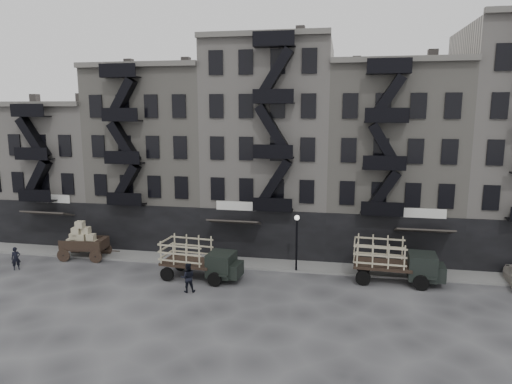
% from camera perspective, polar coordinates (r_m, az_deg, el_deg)
% --- Properties ---
extents(ground, '(140.00, 140.00, 0.00)m').
position_cam_1_polar(ground, '(32.04, -0.89, -11.22)').
color(ground, '#38383A').
rests_on(ground, ground).
extents(sidewalk, '(55.00, 2.50, 0.15)m').
position_cam_1_polar(sidewalk, '(35.47, 0.33, -8.93)').
color(sidewalk, slate).
rests_on(sidewalk, ground).
extents(building_west, '(10.00, 11.35, 13.20)m').
position_cam_1_polar(building_west, '(47.25, -22.85, 2.48)').
color(building_west, '#A49E97').
rests_on(building_west, ground).
extents(building_midwest, '(10.00, 11.35, 16.20)m').
position_cam_1_polar(building_midwest, '(42.39, -11.60, 4.32)').
color(building_midwest, gray).
rests_on(building_midwest, ground).
extents(building_center, '(10.00, 11.35, 18.20)m').
position_cam_1_polar(building_center, '(39.62, 1.93, 5.57)').
color(building_center, '#A49E97').
rests_on(building_center, ground).
extents(building_mideast, '(10.00, 11.35, 16.20)m').
position_cam_1_polar(building_mideast, '(39.47, 16.45, 3.69)').
color(building_mideast, gray).
rests_on(building_mideast, ground).
extents(lamp_post, '(0.36, 0.36, 4.28)m').
position_cam_1_polar(lamp_post, '(33.18, 5.11, -5.43)').
color(lamp_post, black).
rests_on(lamp_post, ground).
extents(wagon, '(3.79, 2.25, 3.08)m').
position_cam_1_polar(wagon, '(38.87, -20.82, -5.29)').
color(wagon, black).
rests_on(wagon, ground).
extents(stake_truck_west, '(5.81, 2.81, 2.83)m').
position_cam_1_polar(stake_truck_west, '(32.43, -7.13, -8.00)').
color(stake_truck_west, black).
rests_on(stake_truck_west, ground).
extents(stake_truck_east, '(6.09, 2.78, 2.99)m').
position_cam_1_polar(stake_truck_east, '(32.93, 17.02, -7.93)').
color(stake_truck_east, black).
rests_on(stake_truck_east, ground).
extents(pedestrian_west, '(0.74, 0.72, 1.71)m').
position_cam_1_polar(pedestrian_west, '(38.52, -27.81, -7.37)').
color(pedestrian_west, black).
rests_on(pedestrian_west, ground).
extents(pedestrian_mid, '(1.13, 1.00, 1.96)m').
position_cam_1_polar(pedestrian_mid, '(30.47, -8.53, -10.52)').
color(pedestrian_mid, black).
rests_on(pedestrian_mid, ground).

